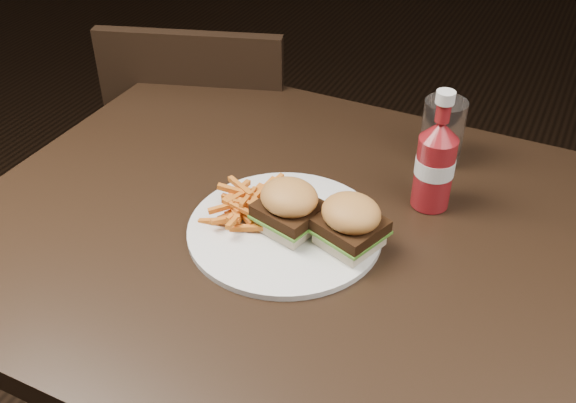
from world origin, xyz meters
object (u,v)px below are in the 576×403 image
at_px(plate, 285,230).
at_px(tumbler, 442,132).
at_px(dining_table, 362,256).
at_px(ketchup_bottle, 434,172).
at_px(chair_far, 219,165).

bearing_deg(plate, tumbler, 63.12).
bearing_deg(dining_table, plate, -168.44).
relative_size(plate, ketchup_bottle, 2.45).
xyz_separation_m(plate, ketchup_bottle, (0.17, 0.16, 0.06)).
bearing_deg(plate, chair_far, 130.49).
bearing_deg(ketchup_bottle, plate, -136.72).
distance_m(dining_table, tumbler, 0.28).
distance_m(dining_table, chair_far, 0.81).
height_order(dining_table, tumbler, tumbler).
distance_m(dining_table, ketchup_bottle, 0.17).
xyz_separation_m(dining_table, chair_far, (-0.56, 0.50, -0.30)).
xyz_separation_m(dining_table, ketchup_bottle, (0.06, 0.14, 0.08)).
bearing_deg(chair_far, ketchup_bottle, 130.88).
height_order(ketchup_bottle, tumbler, ketchup_bottle).
bearing_deg(dining_table, chair_far, 138.26).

